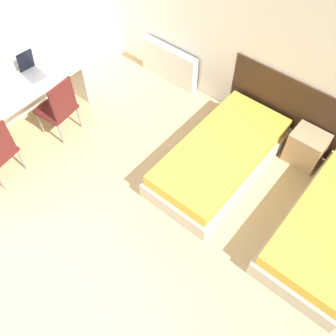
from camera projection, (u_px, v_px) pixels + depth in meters
wall_back at (265, 34)px, 4.50m from camera, size 6.10×0.05×2.70m
headboard_panel at (319, 126)px, 4.79m from camera, size 2.65×0.03×0.97m
bed_near_window at (220, 158)px, 4.83m from camera, size 0.99×2.01×0.42m
bed_near_door at (334, 227)px, 4.24m from camera, size 0.99×2.01×0.42m
nightstand at (306, 148)px, 4.88m from camera, size 0.45×0.36×0.48m
radiator at (169, 64)px, 5.82m from camera, size 1.02×0.12×0.59m
desk at (5, 107)px, 4.85m from camera, size 0.61×2.29×0.72m
chair_near_laptop at (59, 106)px, 4.98m from camera, size 0.48×0.48×0.93m
laptop at (31, 70)px, 4.97m from camera, size 0.34×0.26×0.33m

